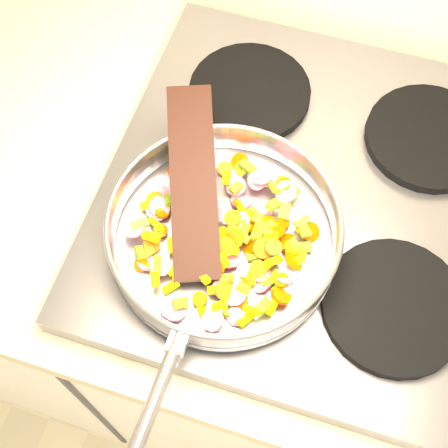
% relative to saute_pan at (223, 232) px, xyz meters
% --- Properties ---
extents(cooktop, '(0.60, 0.60, 0.04)m').
position_rel_saute_pan_xyz_m(cooktop, '(0.10, 0.12, -0.07)').
color(cooktop, '#939399').
rests_on(cooktop, counter_top).
extents(grate_fl, '(0.19, 0.19, 0.02)m').
position_rel_saute_pan_xyz_m(grate_fl, '(-0.04, -0.02, -0.04)').
color(grate_fl, black).
rests_on(grate_fl, cooktop).
extents(grate_fr, '(0.19, 0.19, 0.02)m').
position_rel_saute_pan_xyz_m(grate_fr, '(0.24, -0.02, -0.04)').
color(grate_fr, black).
rests_on(grate_fr, cooktop).
extents(grate_bl, '(0.19, 0.19, 0.02)m').
position_rel_saute_pan_xyz_m(grate_bl, '(-0.04, 0.26, -0.04)').
color(grate_bl, black).
rests_on(grate_bl, cooktop).
extents(grate_br, '(0.19, 0.19, 0.02)m').
position_rel_saute_pan_xyz_m(grate_br, '(0.24, 0.26, -0.04)').
color(grate_br, black).
rests_on(grate_br, cooktop).
extents(saute_pan, '(0.35, 0.52, 0.06)m').
position_rel_saute_pan_xyz_m(saute_pan, '(0.00, 0.00, 0.00)').
color(saute_pan, '#9E9EA5').
rests_on(saute_pan, grate_fl).
extents(vegetable_heap, '(0.25, 0.28, 0.05)m').
position_rel_saute_pan_xyz_m(vegetable_heap, '(0.01, 0.00, -0.01)').
color(vegetable_heap, '#FDF206').
rests_on(vegetable_heap, saute_pan).
extents(wooden_spatula, '(0.15, 0.27, 0.07)m').
position_rel_saute_pan_xyz_m(wooden_spatula, '(-0.06, 0.05, 0.02)').
color(wooden_spatula, black).
rests_on(wooden_spatula, saute_pan).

